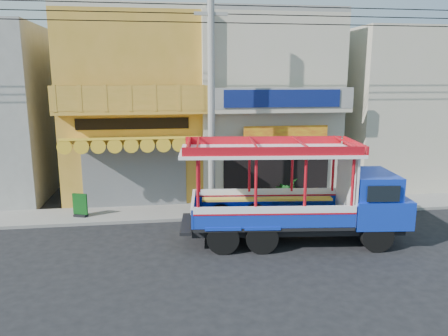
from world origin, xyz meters
name	(u,v)px	position (x,y,z in m)	size (l,w,h in m)	color
ground	(255,248)	(0.00, 0.00, 0.00)	(90.00, 90.00, 0.00)	black
sidewalk	(234,210)	(0.00, 4.00, 0.06)	(30.00, 2.00, 0.12)	slate
shophouse_left	(136,105)	(-4.00, 7.96, 4.11)	(6.00, 7.50, 8.24)	#B18527
shophouse_right	(262,104)	(2.00, 7.96, 4.11)	(6.00, 6.75, 8.24)	#B7B396
party_pilaster	(207,112)	(-1.00, 4.85, 4.00)	(0.35, 0.30, 8.00)	#B7B396
filler_building_right	(396,109)	(9.00, 8.00, 3.80)	(6.00, 6.00, 7.60)	#B7B396
utility_pole	(215,87)	(-0.85, 3.30, 5.03)	(28.00, 0.26, 9.00)	gray
songthaew_truck	(311,194)	(1.93, 0.38, 1.63)	(7.47, 3.09, 3.39)	black
green_sign	(80,207)	(-6.04, 3.80, 0.50)	(0.58, 0.43, 0.91)	black
potted_plant_a	(286,191)	(2.33, 4.57, 0.63)	(0.92, 0.80, 1.02)	#18551C
potted_plant_b	(287,196)	(2.19, 3.95, 0.56)	(0.48, 0.39, 0.88)	#18551C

